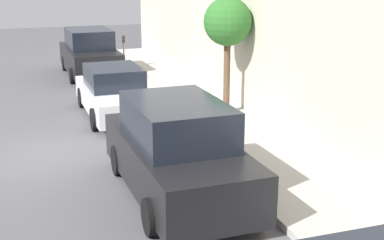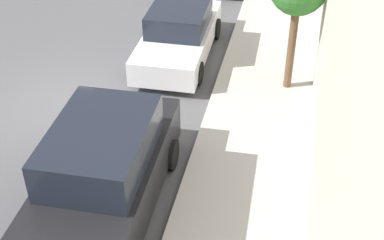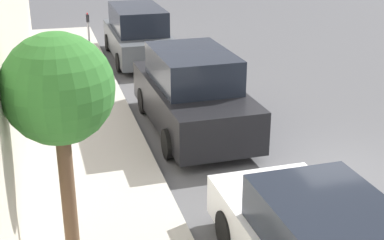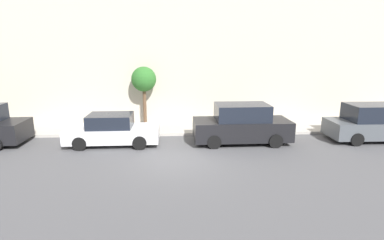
{
  "view_description": "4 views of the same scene",
  "coord_description": "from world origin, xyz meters",
  "views": [
    {
      "loc": [
        -0.76,
        -12.94,
        4.51
      ],
      "look_at": [
        3.14,
        -1.38,
        1.0
      ],
      "focal_mm": 50.0,
      "sensor_mm": 36.0,
      "label": 1
    },
    {
      "loc": [
        5.46,
        -10.44,
        7.64
      ],
      "look_at": [
        3.5,
        -1.3,
        1.0
      ],
      "focal_mm": 50.0,
      "sensor_mm": 36.0,
      "label": 2
    },
    {
      "loc": [
        5.46,
        8.59,
        5.02
      ],
      "look_at": [
        2.72,
        -1.36,
        1.0
      ],
      "focal_mm": 50.0,
      "sensor_mm": 36.0,
      "label": 3
    },
    {
      "loc": [
        -12.28,
        -0.09,
        4.59
      ],
      "look_at": [
        3.04,
        -0.78,
        1.0
      ],
      "focal_mm": 28.0,
      "sensor_mm": 36.0,
      "label": 4
    }
  ],
  "objects": [
    {
      "name": "sidewalk",
      "position": [
        4.78,
        0.0,
        0.07
      ],
      "size": [
        2.56,
        32.0,
        0.15
      ],
      "color": "#B2ADA3",
      "rests_on": "ground_plane"
    },
    {
      "name": "street_tree",
      "position": [
        5.39,
        1.94,
        2.89
      ],
      "size": [
        1.45,
        1.45,
        3.52
      ],
      "color": "brown",
      "rests_on": "sidewalk"
    },
    {
      "name": "parked_sedan_third",
      "position": [
        2.14,
        3.2,
        0.72
      ],
      "size": [
        1.92,
        4.53,
        1.54
      ],
      "color": "silver",
      "rests_on": "ground_plane"
    },
    {
      "name": "parking_meter_near",
      "position": [
        3.95,
        -11.28,
        1.04
      ],
      "size": [
        0.11,
        0.15,
        1.44
      ],
      "color": "#ADADB2",
      "rests_on": "sidewalk"
    },
    {
      "name": "parked_suv_second",
      "position": [
        2.2,
        -3.24,
        0.93
      ],
      "size": [
        2.08,
        4.84,
        1.98
      ],
      "color": "black",
      "rests_on": "ground_plane"
    },
    {
      "name": "parked_minivan_nearest",
      "position": [
        2.28,
        -10.3,
        0.92
      ],
      "size": [
        2.02,
        4.91,
        1.9
      ],
      "color": "#4C5156",
      "rests_on": "ground_plane"
    },
    {
      "name": "building_facade",
      "position": [
        7.06,
        0.0,
        5.55
      ],
      "size": [
        2.0,
        32.0,
        11.09
      ],
      "color": "beige",
      "rests_on": "ground_plane"
    },
    {
      "name": "ground_plane",
      "position": [
        0.0,
        0.0,
        0.0
      ],
      "size": [
        60.0,
        60.0,
        0.0
      ],
      "primitive_type": "plane",
      "color": "#515154"
    }
  ]
}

